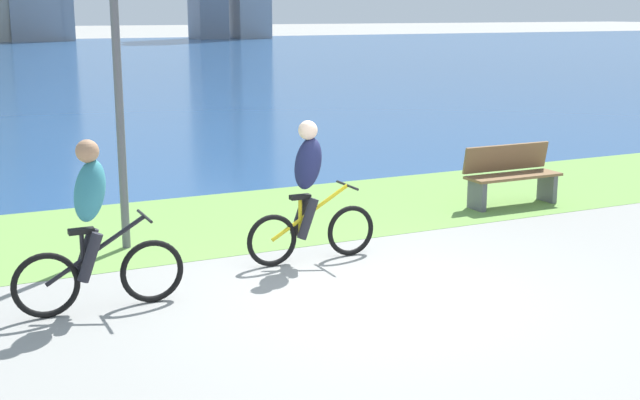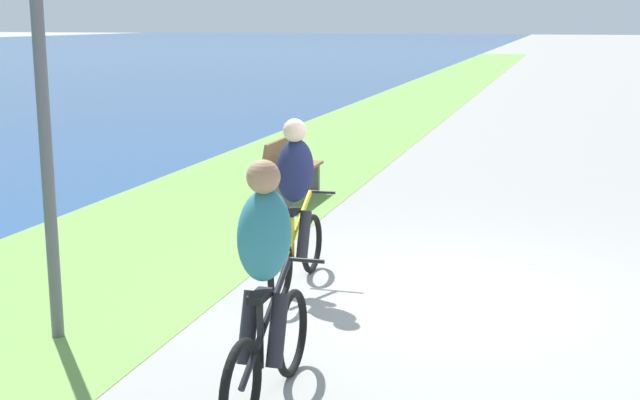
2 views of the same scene
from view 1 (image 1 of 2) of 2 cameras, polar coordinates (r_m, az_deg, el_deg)
The scene contains 6 objects.
ground_plane at distance 8.66m, azimuth 3.55°, elevation -6.58°, with size 300.00×300.00×0.00m, color gray.
grass_strip_bayside at distance 11.87m, azimuth -5.14°, elevation -1.24°, with size 120.00×3.36×0.01m, color #6B9947.
cyclist_lead at distance 9.65m, azimuth -0.74°, elevation 0.58°, with size 1.62×0.52×1.65m.
cyclist_trailing at distance 8.33m, azimuth -15.06°, elevation -1.78°, with size 1.66×0.52×1.68m.
bench_near_path at distance 12.88m, azimuth 12.78°, elevation 1.64°, with size 1.50×0.47×0.90m.
lamppost_tall at distance 10.28m, azimuth -13.61°, elevation 10.21°, with size 0.28×0.28×3.75m.
Camera 1 is at (-4.01, -7.12, 2.86)m, focal length 47.37 mm.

